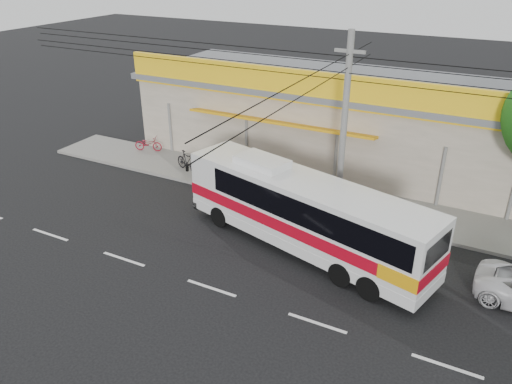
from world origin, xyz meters
TOP-DOWN VIEW (x-y plane):
  - ground at (0.00, 0.00)m, footprint 120.00×120.00m
  - sidewalk at (0.00, 6.00)m, footprint 30.00×3.20m
  - lane_markings at (0.00, -2.50)m, footprint 50.00×0.12m
  - storefront_building at (-0.01, 11.54)m, footprint 22.60×9.20m
  - coach_bus at (2.02, 1.38)m, footprint 10.94×5.05m
  - motorbike_red at (-10.21, 6.91)m, footprint 1.73×1.04m
  - motorbike_dark at (-6.46, 5.48)m, footprint 1.89×1.10m
  - utility_pole at (2.27, 4.38)m, footprint 34.00×14.00m

SIDE VIEW (x-z plane):
  - ground at x=0.00m, z-range 0.00..0.00m
  - lane_markings at x=0.00m, z-range -0.01..0.01m
  - sidewalk at x=0.00m, z-range 0.00..0.15m
  - motorbike_red at x=-10.21m, z-range 0.15..1.01m
  - motorbike_dark at x=-6.46m, z-range 0.15..1.24m
  - coach_bus at x=2.02m, z-range 0.12..3.42m
  - storefront_building at x=-0.01m, z-range -0.55..5.15m
  - utility_pole at x=2.27m, z-range 2.64..10.79m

